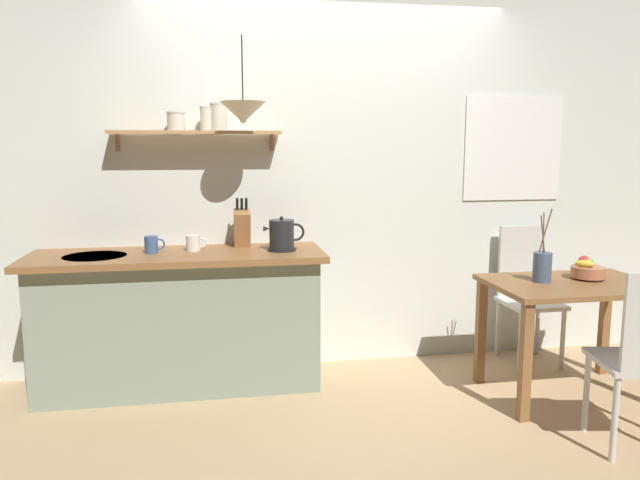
% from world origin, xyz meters
% --- Properties ---
extents(ground_plane, '(14.00, 14.00, 0.00)m').
position_xyz_m(ground_plane, '(0.00, 0.00, 0.00)').
color(ground_plane, tan).
extents(back_wall, '(6.80, 0.11, 2.70)m').
position_xyz_m(back_wall, '(0.21, 0.65, 1.35)').
color(back_wall, silver).
rests_on(back_wall, ground_plane).
extents(kitchen_counter, '(1.83, 0.63, 0.89)m').
position_xyz_m(kitchen_counter, '(-1.00, 0.32, 0.45)').
color(kitchen_counter, gray).
rests_on(kitchen_counter, ground_plane).
extents(wall_shelf, '(1.09, 0.20, 0.31)m').
position_xyz_m(wall_shelf, '(-0.85, 0.49, 1.67)').
color(wall_shelf, tan).
extents(dining_table, '(1.00, 0.68, 0.72)m').
position_xyz_m(dining_table, '(1.38, -0.24, 0.60)').
color(dining_table, brown).
rests_on(dining_table, ground_plane).
extents(dining_chair_far, '(0.38, 0.39, 0.97)m').
position_xyz_m(dining_chair_far, '(1.44, 0.41, 0.53)').
color(dining_chair_far, silver).
rests_on(dining_chair_far, ground_plane).
extents(fruit_bowl, '(0.21, 0.21, 0.14)m').
position_xyz_m(fruit_bowl, '(1.53, -0.17, 0.78)').
color(fruit_bowl, '#BC704C').
rests_on(fruit_bowl, dining_table).
extents(twig_vase, '(0.11, 0.11, 0.45)m').
position_xyz_m(twig_vase, '(1.20, -0.19, 0.82)').
color(twig_vase, '#475675').
rests_on(twig_vase, dining_table).
extents(electric_kettle, '(0.26, 0.18, 0.22)m').
position_xyz_m(electric_kettle, '(-0.34, 0.27, 0.98)').
color(electric_kettle, black).
rests_on(electric_kettle, kitchen_counter).
extents(knife_block, '(0.11, 0.18, 0.33)m').
position_xyz_m(knife_block, '(-0.59, 0.46, 1.02)').
color(knife_block, '#9E6B3D').
rests_on(knife_block, kitchen_counter).
extents(coffee_mug_by_sink, '(0.13, 0.08, 0.11)m').
position_xyz_m(coffee_mug_by_sink, '(-1.15, 0.32, 0.94)').
color(coffee_mug_by_sink, '#3D5B89').
rests_on(coffee_mug_by_sink, kitchen_counter).
extents(coffee_mug_spare, '(0.13, 0.09, 0.10)m').
position_xyz_m(coffee_mug_spare, '(-0.90, 0.36, 0.94)').
color(coffee_mug_spare, white).
rests_on(coffee_mug_spare, kitchen_counter).
extents(pendant_lamp, '(0.27, 0.27, 0.51)m').
position_xyz_m(pendant_lamp, '(-0.58, 0.18, 1.75)').
color(pendant_lamp, black).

